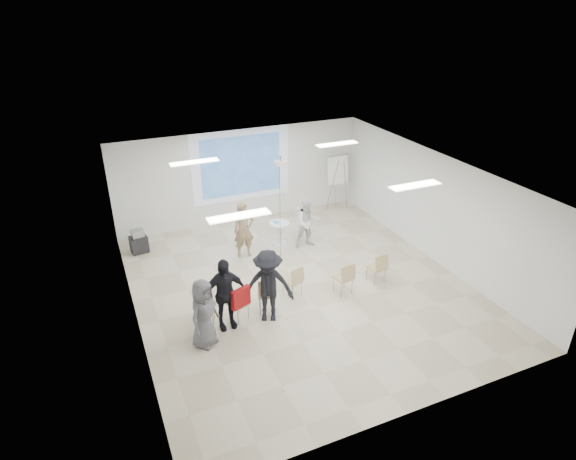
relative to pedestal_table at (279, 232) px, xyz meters
name	(u,v)px	position (x,y,z in m)	size (l,w,h in m)	color
floor	(301,288)	(-0.40, -2.35, -0.46)	(8.00, 9.00, 0.10)	beige
ceiling	(302,173)	(-0.40, -2.35, 2.64)	(8.00, 9.00, 0.10)	white
wall_back	(241,176)	(-0.40, 2.20, 1.09)	(8.00, 0.10, 3.00)	silver
wall_left	(127,268)	(-4.45, -2.35, 1.09)	(0.10, 9.00, 3.00)	silver
wall_right	(437,207)	(3.65, -2.35, 1.09)	(0.10, 9.00, 3.00)	silver
projection_halo	(241,166)	(-0.40, 2.14, 1.44)	(3.20, 0.01, 2.30)	silver
projection_image	(241,166)	(-0.40, 2.12, 1.44)	(2.60, 0.01, 1.90)	#3267AD
pedestal_table	(279,232)	(0.00, 0.00, 0.00)	(0.60, 0.60, 0.74)	silver
player_left	(244,226)	(-1.16, -0.22, 0.50)	(0.67, 0.45, 1.83)	#8E7557
player_right	(308,220)	(0.73, -0.39, 0.43)	(0.81, 0.65, 1.68)	white
controller_left	(246,212)	(-0.98, 0.03, 0.80)	(0.04, 0.13, 0.04)	white
controller_right	(299,208)	(0.55, -0.14, 0.73)	(0.04, 0.11, 0.04)	silver
chair_far_left	(205,306)	(-3.01, -2.96, 0.13)	(0.55, 0.57, 0.91)	tan
chair_left_mid	(240,302)	(-2.23, -3.07, 0.08)	(0.51, 0.53, 0.82)	#D0B678
chair_left_inner	(267,292)	(-1.55, -2.99, 0.12)	(0.53, 0.55, 0.90)	tan
chair_center	(295,279)	(-0.71, -2.67, 0.08)	(0.50, 0.52, 0.82)	#CFB978
chair_right_inner	(345,276)	(0.46, -3.07, 0.10)	(0.44, 0.47, 0.86)	tan
chair_right_far	(378,266)	(1.49, -2.96, 0.10)	(0.44, 0.47, 0.85)	tan
red_jacket	(241,298)	(-2.25, -3.23, 0.31)	(0.48, 0.11, 0.46)	#A71416
laptop	(266,292)	(-1.53, -2.89, 0.07)	(0.33, 0.24, 0.03)	black
audience_left	(224,289)	(-2.59, -3.14, 0.57)	(1.13, 0.68, 1.95)	black
audience_mid	(268,282)	(-1.62, -3.26, 0.59)	(1.29, 0.70, 1.99)	black
audience_outer	(203,310)	(-3.17, -3.55, 0.46)	(0.85, 0.56, 1.74)	#5E5D63
flipchart_easel	(338,170)	(2.78, 1.59, 1.04)	(0.85, 0.64, 1.97)	gray
av_cart	(139,242)	(-3.87, 1.17, -0.08)	(0.52, 0.44, 0.70)	black
ceiling_projector	(281,168)	(-0.30, -0.85, 2.28)	(0.30, 0.25, 3.00)	white
fluor_panel_nw	(194,162)	(-2.40, -0.35, 2.56)	(1.20, 0.30, 0.02)	white
fluor_panel_ne	(337,144)	(1.60, -0.35, 2.56)	(1.20, 0.30, 0.02)	white
fluor_panel_sw	(239,216)	(-2.40, -3.85, 2.56)	(1.20, 0.30, 0.02)	white
fluor_panel_se	(415,185)	(1.60, -3.85, 2.56)	(1.20, 0.30, 0.02)	white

